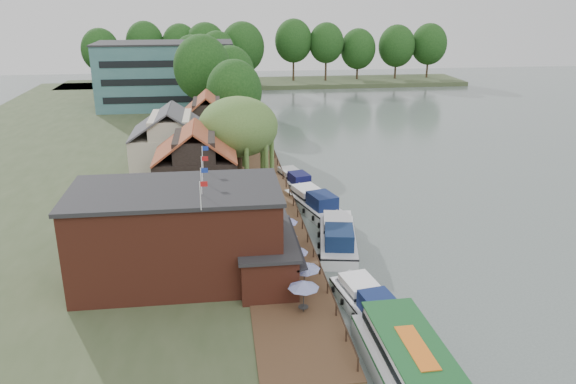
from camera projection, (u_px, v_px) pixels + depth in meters
name	position (u px, v px, depth m)	size (l,w,h in m)	color
ground	(378.00, 271.00, 46.34)	(260.00, 260.00, 0.00)	#525F5D
land_bank	(89.00, 161.00, 75.31)	(50.00, 140.00, 1.00)	#384728
quay_deck	(270.00, 219.00, 54.38)	(6.00, 50.00, 0.10)	#47301E
quay_rail	(297.00, 211.00, 55.02)	(0.20, 49.00, 1.00)	black
pub	(205.00, 233.00, 42.17)	(20.00, 11.00, 7.30)	maroon
hotel_block	(166.00, 75.00, 106.81)	(25.40, 12.40, 12.30)	#38666B
cottage_a	(196.00, 168.00, 55.89)	(8.60, 7.60, 8.50)	black
cottage_b	(172.00, 144.00, 64.88)	(9.60, 8.60, 8.50)	beige
cottage_c	(207.00, 126.00, 73.78)	(7.60, 7.60, 8.50)	black
willow	(239.00, 145.00, 60.79)	(8.60, 8.60, 10.43)	#476B2D
umbrella_0	(303.00, 296.00, 37.93)	(2.15, 2.15, 2.38)	navy
umbrella_1	(304.00, 277.00, 40.52)	(2.34, 2.34, 2.38)	navy
umbrella_2	(296.00, 260.00, 43.10)	(1.94, 1.94, 2.38)	navy
umbrella_3	(284.00, 244.00, 45.88)	(2.13, 2.13, 2.38)	#1B4C95
umbrella_4	(285.00, 229.00, 48.77)	(2.27, 2.27, 2.38)	#1C229C
umbrella_5	(275.00, 214.00, 52.10)	(1.94, 1.94, 2.38)	#1B2C99
cruiser_0	(368.00, 299.00, 39.75)	(3.07, 9.51, 2.29)	white
cruiser_1	(338.00, 234.00, 50.17)	(3.52, 10.87, 2.68)	silver
cruiser_2	(314.00, 200.00, 58.80)	(3.31, 10.25, 2.50)	white
cruiser_3	(294.00, 178.00, 66.42)	(2.87, 8.91, 2.12)	silver
tour_boat	(419.00, 378.00, 30.94)	(4.05, 14.39, 3.14)	silver
swan	(425.00, 373.00, 33.46)	(0.44, 0.44, 0.44)	white
bank_tree_0	(234.00, 101.00, 81.55)	(8.06, 8.06, 11.99)	#143811
bank_tree_1	(203.00, 82.00, 89.45)	(8.99, 8.99, 14.86)	#143811
bank_tree_2	(231.00, 81.00, 98.65)	(8.47, 8.47, 12.39)	#143811
bank_tree_3	(211.00, 68.00, 116.27)	(6.63, 6.63, 12.34)	#143811
bank_tree_4	(192.00, 65.00, 120.92)	(7.35, 7.35, 12.65)	#143811
bank_tree_5	(217.00, 59.00, 130.59)	(8.72, 8.72, 12.89)	#143811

